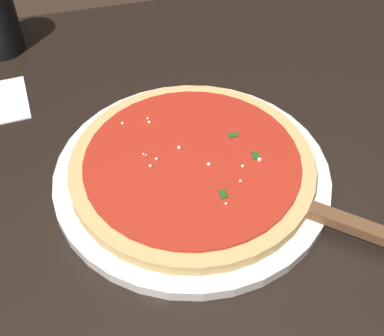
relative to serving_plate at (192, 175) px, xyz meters
name	(u,v)px	position (x,y,z in m)	size (l,w,h in m)	color
restaurant_table	(225,241)	(-0.05, 0.01, -0.14)	(0.91, 0.95, 0.75)	black
serving_plate	(192,175)	(0.00, 0.00, 0.00)	(0.35, 0.35, 0.02)	white
pizza	(192,165)	(0.00, 0.00, 0.02)	(0.31, 0.31, 0.02)	#DBB26B
pizza_server	(320,214)	(-0.13, 0.11, 0.01)	(0.19, 0.18, 0.01)	silver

